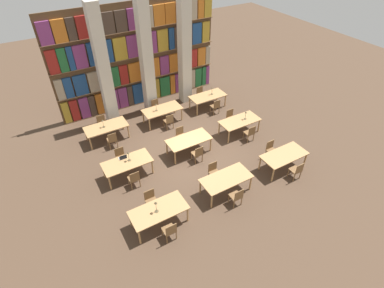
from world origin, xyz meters
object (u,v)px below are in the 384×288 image
Objects in this scene: pillar_center at (146,59)px; reading_table_3 at (127,163)px; chair_2 at (237,196)px; reading_table_2 at (284,156)px; chair_5 at (271,149)px; reading_table_6 at (106,128)px; desk_lamp_1 at (128,155)px; reading_table_4 at (189,141)px; desk_lamp_3 at (103,122)px; chair_16 at (216,106)px; laptop at (123,158)px; chair_4 at (297,170)px; pillar_left at (103,69)px; chair_11 at (231,117)px; chair_14 at (169,121)px; chair_3 at (214,172)px; chair_6 at (134,178)px; chair_13 at (102,123)px; pillar_right at (185,51)px; reading_table_0 at (159,211)px; chair_7 at (121,157)px; reading_table_5 at (240,122)px; chair_9 at (181,135)px; desk_lamp_5 at (212,90)px; reading_table_1 at (226,179)px; chair_12 at (112,140)px; desk_lamp_2 at (246,114)px; desk_lamp_0 at (156,205)px; reading_table_8 at (208,97)px; chair_10 at (250,133)px; chair_8 at (198,153)px; reading_table_7 at (162,110)px; chair_1 at (151,200)px; desk_lamp_4 at (156,106)px; chair_0 at (170,230)px.

pillar_center is 2.97× the size of reading_table_3.
reading_table_2 is (2.99, 0.66, 0.20)m from chair_2.
reading_table_6 is (-5.92, 5.08, 0.20)m from chair_5.
desk_lamp_1 is 2.87m from reading_table_4.
desk_lamp_3 reaches higher than chair_16.
laptop is (-0.07, 0.29, 0.12)m from reading_table_3.
chair_4 is 7.02m from reading_table_3.
chair_2 is at bearing -65.11° from desk_lamp_3.
pillar_left is 6.70m from chair_11.
desk_lamp_3 is at bearing 166.67° from chair_14.
chair_2 is 3.64m from reading_table_4.
chair_3 is 2.74× the size of laptop.
desk_lamp_3 reaches higher than chair_6.
chair_13 is at bearing 128.67° from chair_4.
pillar_right is at bearing 96.16° from reading_table_2.
desk_lamp_1 is at bearing -143.69° from chair_14.
chair_11 is at bearing 32.60° from reading_table_0.
chair_7 is 0.43× the size of reading_table_5.
chair_9 is at bearing 89.79° from chair_2.
chair_2 is at bearing -115.79° from desk_lamp_5.
reading_table_2 is at bearing 90.13° from chair_11.
reading_table_1 is 3.03m from chair_5.
reading_table_4 is 2.30× the size of chair_12.
chair_4 is at bearing -7.80° from reading_table_0.
desk_lamp_5 is (-0.07, 2.90, 0.01)m from desk_lamp_2.
reading_table_4 is at bearing 44.85° from desk_lamp_0.
desk_lamp_5 is (3.16, 5.00, 0.58)m from chair_3.
chair_3 is 0.43× the size of reading_table_3.
chair_14 is (-2.93, 4.34, 0.00)m from chair_5.
chair_16 is at bearing -88.78° from reading_table_8.
reading_table_2 is 2.30× the size of chair_14.
chair_6 is at bearing 92.11° from laptop.
chair_10 reaches higher than reading_table_4.
chair_5 is at bearing 153.81° from chair_7.
chair_8 is 2.04× the size of desk_lamp_2.
reading_table_8 is at bearing 51.96° from chair_8.
reading_table_7 is (3.00, 0.04, 0.00)m from reading_table_6.
desk_lamp_5 is (6.02, 5.07, 0.58)m from chair_1.
chair_5 is at bearing 177.87° from chair_3.
reading_table_1 is 3.67m from chair_6.
desk_lamp_3 reaches higher than reading_table_0.
desk_lamp_4 is at bearing 115.86° from chair_4.
chair_5 and chair_8 have the same top height.
chair_0 is 2.74× the size of laptop.
chair_6 is 1.98× the size of desk_lamp_5.
chair_1 is 7.90m from desk_lamp_5.
desk_lamp_1 is 0.51× the size of chair_11.
chair_4 and chair_13 have the same top height.
chair_2 reaches higher than reading_table_8.
desk_lamp_0 is at bearing 89.48° from chair_13.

